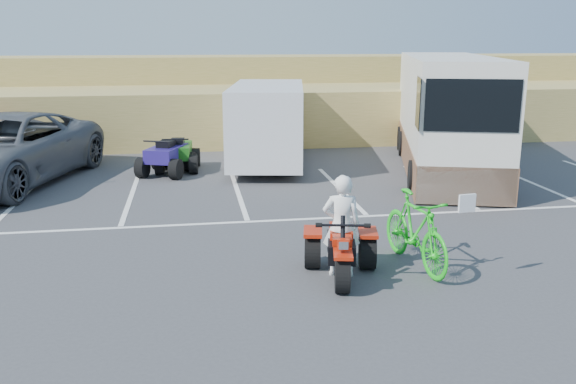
{
  "coord_description": "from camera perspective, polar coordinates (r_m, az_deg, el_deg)",
  "views": [
    {
      "loc": [
        -1.16,
        -10.25,
        3.9
      ],
      "look_at": [
        0.66,
        0.99,
        1.0
      ],
      "focal_mm": 38.0,
      "sensor_mm": 36.0,
      "label": 1
    }
  ],
  "objects": [
    {
      "name": "quad_atv_blue",
      "position": [
        18.22,
        -11.22,
        1.64
      ],
      "size": [
        1.79,
        2.04,
        1.11
      ],
      "primitive_type": null,
      "rotation": [
        0.0,
        0.0,
        -0.37
      ],
      "color": "navy",
      "rests_on": "ground"
    },
    {
      "name": "rider",
      "position": [
        10.15,
        5.02,
        -3.16
      ],
      "size": [
        0.7,
        0.54,
        1.73
      ],
      "primitive_type": "imported",
      "rotation": [
        0.0,
        0.0,
        2.94
      ],
      "color": "white",
      "rests_on": "ground"
    },
    {
      "name": "green_dirt_bike",
      "position": [
        10.78,
        11.83,
        -3.55
      ],
      "size": [
        0.9,
        2.25,
        1.31
      ],
      "primitive_type": "imported",
      "rotation": [
        0.0,
        0.0,
        0.13
      ],
      "color": "#14BF19",
      "rests_on": "ground"
    },
    {
      "name": "parking_stripes",
      "position": [
        14.98,
        -1.1,
        -0.8
      ],
      "size": [
        28.0,
        5.16,
        0.01
      ],
      "color": "white",
      "rests_on": "ground"
    },
    {
      "name": "rv_motorhome",
      "position": [
        19.18,
        14.49,
        6.46
      ],
      "size": [
        4.88,
        9.51,
        3.32
      ],
      "rotation": [
        0.0,
        0.0,
        -0.29
      ],
      "color": "silver",
      "rests_on": "ground"
    },
    {
      "name": "red_trike_atv",
      "position": [
        10.3,
        4.94,
        -8.01
      ],
      "size": [
        1.58,
        1.9,
        1.09
      ],
      "primitive_type": null,
      "rotation": [
        0.0,
        0.0,
        -0.21
      ],
      "color": "#B01F0A",
      "rests_on": "ground"
    },
    {
      "name": "ground",
      "position": [
        11.03,
        -2.57,
        -6.43
      ],
      "size": [
        100.0,
        100.0,
        0.0
      ],
      "primitive_type": "plane",
      "color": "#3D3D40",
      "rests_on": "ground"
    },
    {
      "name": "cargo_trailer",
      "position": [
        18.96,
        -1.91,
        6.53
      ],
      "size": [
        3.02,
        5.62,
        2.49
      ],
      "rotation": [
        0.0,
        0.0,
        -0.17
      ],
      "color": "silver",
      "rests_on": "ground"
    },
    {
      "name": "grey_pickup",
      "position": [
        18.17,
        -25.19,
        3.57
      ],
      "size": [
        4.96,
        7.45,
        1.9
      ],
      "primitive_type": "imported",
      "rotation": [
        0.0,
        0.0,
        -0.29
      ],
      "color": "#4E5156",
      "rests_on": "ground"
    },
    {
      "name": "grass_embankment",
      "position": [
        25.88,
        -6.66,
        8.69
      ],
      "size": [
        40.0,
        8.5,
        3.1
      ],
      "color": "olive",
      "rests_on": "ground"
    },
    {
      "name": "quad_atv_green",
      "position": [
        18.72,
        -10.19,
        2.03
      ],
      "size": [
        1.35,
        1.73,
        1.07
      ],
      "primitive_type": null,
      "rotation": [
        0.0,
        0.0,
        -0.08
      ],
      "color": "#185814",
      "rests_on": "ground"
    }
  ]
}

